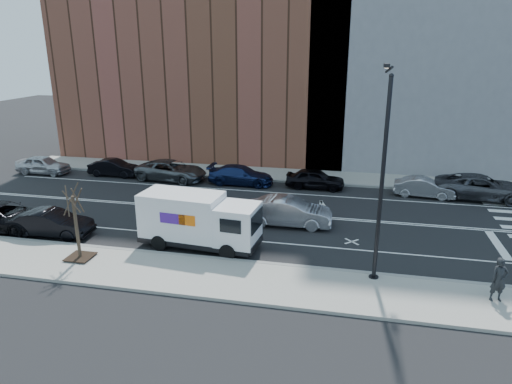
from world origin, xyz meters
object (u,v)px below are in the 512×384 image
at_px(far_parked_a, 43,165).
at_px(pedestrian, 499,280).
at_px(driving_sedan, 288,212).
at_px(far_parked_b, 114,168).
at_px(fedex_van, 198,220).

height_order(far_parked_a, pedestrian, pedestrian).
height_order(driving_sedan, pedestrian, pedestrian).
bearing_deg(driving_sedan, far_parked_b, 61.81).
distance_m(fedex_van, far_parked_a, 20.39).
relative_size(far_parked_b, driving_sedan, 0.81).
xyz_separation_m(far_parked_b, pedestrian, (24.75, -14.33, 0.41)).
relative_size(fedex_van, far_parked_b, 1.57).
relative_size(far_parked_a, far_parked_b, 1.07).
bearing_deg(driving_sedan, far_parked_a, 70.10).
bearing_deg(fedex_van, far_parked_a, 152.53).
bearing_deg(fedex_van, far_parked_b, 138.98).
bearing_deg(far_parked_a, pedestrian, -114.25).
distance_m(fedex_van, driving_sedan, 5.75).
distance_m(far_parked_b, pedestrian, 28.60).
bearing_deg(far_parked_b, driving_sedan, -116.30).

